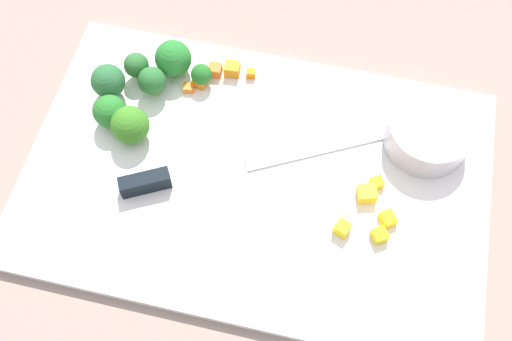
% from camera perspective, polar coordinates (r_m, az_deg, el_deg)
% --- Properties ---
extents(ground_plane, '(4.00, 4.00, 0.00)m').
position_cam_1_polar(ground_plane, '(0.66, 0.00, -0.85)').
color(ground_plane, gray).
extents(cutting_board, '(0.52, 0.33, 0.01)m').
position_cam_1_polar(cutting_board, '(0.66, 0.00, -0.63)').
color(cutting_board, white).
rests_on(cutting_board, ground_plane).
extents(prep_bowl, '(0.09, 0.09, 0.04)m').
position_cam_1_polar(prep_bowl, '(0.68, 16.47, 3.44)').
color(prep_bowl, '#BEB5BC').
rests_on(prep_bowl, cutting_board).
extents(chef_knife, '(0.28, 0.16, 0.02)m').
position_cam_1_polar(chef_knife, '(0.65, -4.81, 0.10)').
color(chef_knife, silver).
rests_on(chef_knife, cutting_board).
extents(carrot_dice_0, '(0.02, 0.02, 0.02)m').
position_cam_1_polar(carrot_dice_0, '(0.72, -2.34, 9.88)').
color(carrot_dice_0, orange).
rests_on(carrot_dice_0, cutting_board).
extents(carrot_dice_1, '(0.01, 0.01, 0.01)m').
position_cam_1_polar(carrot_dice_1, '(0.72, -0.50, 9.45)').
color(carrot_dice_1, orange).
rests_on(carrot_dice_1, cutting_board).
extents(carrot_dice_2, '(0.02, 0.02, 0.01)m').
position_cam_1_polar(carrot_dice_2, '(0.72, -4.02, 9.75)').
color(carrot_dice_2, orange).
rests_on(carrot_dice_2, cutting_board).
extents(carrot_dice_3, '(0.02, 0.02, 0.01)m').
position_cam_1_polar(carrot_dice_3, '(0.71, -5.48, 8.74)').
color(carrot_dice_3, orange).
rests_on(carrot_dice_3, cutting_board).
extents(carrot_dice_4, '(0.01, 0.01, 0.01)m').
position_cam_1_polar(carrot_dice_4, '(0.71, -6.61, 8.02)').
color(carrot_dice_4, orange).
rests_on(carrot_dice_4, cutting_board).
extents(pepper_dice_0, '(0.02, 0.02, 0.02)m').
position_cam_1_polar(pepper_dice_0, '(0.63, 8.41, -5.60)').
color(pepper_dice_0, yellow).
rests_on(pepper_dice_0, cutting_board).
extents(pepper_dice_1, '(0.02, 0.02, 0.02)m').
position_cam_1_polar(pepper_dice_1, '(0.64, 10.78, -2.28)').
color(pepper_dice_1, yellow).
rests_on(pepper_dice_1, cutting_board).
extents(pepper_dice_2, '(0.02, 0.02, 0.01)m').
position_cam_1_polar(pepper_dice_2, '(0.63, 11.98, -6.22)').
color(pepper_dice_2, yellow).
rests_on(pepper_dice_2, cutting_board).
extents(pepper_dice_3, '(0.02, 0.02, 0.01)m').
position_cam_1_polar(pepper_dice_3, '(0.64, 12.76, -4.63)').
color(pepper_dice_3, yellow).
rests_on(pepper_dice_3, cutting_board).
extents(pepper_dice_4, '(0.02, 0.02, 0.01)m').
position_cam_1_polar(pepper_dice_4, '(0.66, 11.73, -1.20)').
color(pepper_dice_4, yellow).
rests_on(pepper_dice_4, cutting_board).
extents(broccoli_floret_0, '(0.04, 0.04, 0.05)m').
position_cam_1_polar(broccoli_floret_0, '(0.67, -12.20, 4.33)').
color(broccoli_floret_0, '#80B36B').
rests_on(broccoli_floret_0, cutting_board).
extents(broccoli_floret_1, '(0.03, 0.03, 0.04)m').
position_cam_1_polar(broccoli_floret_1, '(0.70, -10.12, 8.61)').
color(broccoli_floret_1, '#89B35B').
rests_on(broccoli_floret_1, cutting_board).
extents(broccoli_floret_2, '(0.03, 0.03, 0.03)m').
position_cam_1_polar(broccoli_floret_2, '(0.71, -5.35, 9.31)').
color(broccoli_floret_2, '#8FC05F').
rests_on(broccoli_floret_2, cutting_board).
extents(broccoli_floret_3, '(0.04, 0.04, 0.04)m').
position_cam_1_polar(broccoli_floret_3, '(0.69, -14.06, 5.58)').
color(broccoli_floret_3, '#86B166').
rests_on(broccoli_floret_3, cutting_board).
extents(broccoli_floret_4, '(0.04, 0.04, 0.05)m').
position_cam_1_polar(broccoli_floret_4, '(0.71, -8.09, 10.76)').
color(broccoli_floret_4, '#87C357').
rests_on(broccoli_floret_4, cutting_board).
extents(broccoli_floret_5, '(0.03, 0.03, 0.04)m').
position_cam_1_polar(broccoli_floret_5, '(0.72, -11.61, 10.01)').
color(broccoli_floret_5, '#84AC57').
rests_on(broccoli_floret_5, cutting_board).
extents(broccoli_floret_6, '(0.04, 0.04, 0.05)m').
position_cam_1_polar(broccoli_floret_6, '(0.71, -14.24, 8.43)').
color(broccoli_floret_6, '#90B368').
rests_on(broccoli_floret_6, cutting_board).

